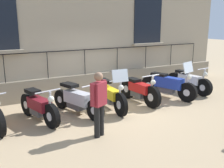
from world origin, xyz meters
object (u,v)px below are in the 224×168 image
at_px(motorcycle_white, 188,82).
at_px(pedestrian_walking, 99,101).
at_px(motorcycle_yellow, 110,95).
at_px(motorcycle_red, 139,90).
at_px(motorcycle_blue, 168,85).
at_px(motorcycle_maroon, 39,107).
at_px(motorcycle_silver, 77,100).

relative_size(motorcycle_white, pedestrian_walking, 1.33).
relative_size(motorcycle_yellow, motorcycle_red, 1.10).
bearing_deg(motorcycle_red, motorcycle_white, 94.20).
bearing_deg(motorcycle_blue, motorcycle_yellow, -89.15).
distance_m(motorcycle_maroon, motorcycle_silver, 1.12).
bearing_deg(pedestrian_walking, motorcycle_maroon, -148.88).
xyz_separation_m(motorcycle_white, pedestrian_walking, (1.85, -4.79, 0.46)).
relative_size(motorcycle_yellow, motorcycle_white, 1.06).
relative_size(motorcycle_red, motorcycle_white, 0.96).
bearing_deg(pedestrian_walking, motorcycle_blue, 114.74).
bearing_deg(motorcycle_blue, pedestrian_walking, -65.26).
relative_size(motorcycle_silver, motorcycle_blue, 0.96).
distance_m(motorcycle_yellow, motorcycle_blue, 2.41).
height_order(motorcycle_yellow, motorcycle_white, motorcycle_yellow).
bearing_deg(motorcycle_white, motorcycle_red, -85.80).
bearing_deg(motorcycle_silver, motorcycle_red, 90.34).
height_order(motorcycle_maroon, motorcycle_yellow, motorcycle_yellow).
xyz_separation_m(motorcycle_silver, motorcycle_blue, (0.00, 3.46, 0.04)).
height_order(motorcycle_silver, motorcycle_red, motorcycle_red).
relative_size(motorcycle_maroon, motorcycle_white, 0.94).
distance_m(motorcycle_white, pedestrian_walking, 5.15).
bearing_deg(motorcycle_red, motorcycle_blue, 89.39).
height_order(motorcycle_maroon, motorcycle_red, motorcycle_red).
distance_m(motorcycle_silver, motorcycle_blue, 3.46).
bearing_deg(motorcycle_maroon, motorcycle_silver, 90.51).
height_order(motorcycle_silver, motorcycle_yellow, motorcycle_yellow).
distance_m(motorcycle_silver, motorcycle_white, 4.66).
bearing_deg(motorcycle_white, motorcycle_maroon, -88.00).
bearing_deg(motorcycle_white, pedestrian_walking, -68.89).
xyz_separation_m(motorcycle_silver, pedestrian_walking, (1.66, -0.13, 0.44)).
relative_size(motorcycle_maroon, motorcycle_yellow, 0.88).
height_order(motorcycle_maroon, motorcycle_silver, motorcycle_silver).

